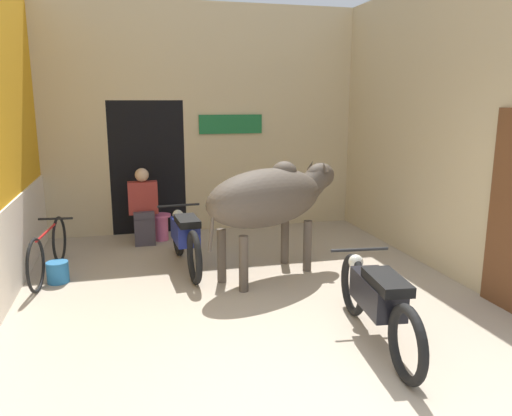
{
  "coord_description": "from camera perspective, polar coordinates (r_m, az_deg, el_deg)",
  "views": [
    {
      "loc": [
        -1.25,
        -3.07,
        2.18
      ],
      "look_at": [
        0.15,
        2.34,
        0.96
      ],
      "focal_mm": 35.0,
      "sensor_mm": 36.0,
      "label": 1
    }
  ],
  "objects": [
    {
      "name": "motorcycle_far",
      "position": [
        6.58,
        -8.09,
        -3.23
      ],
      "size": [
        0.58,
        1.85,
        0.77
      ],
      "color": "black",
      "rests_on": "ground_plane"
    },
    {
      "name": "wall_right_with_door",
      "position": [
        6.85,
        20.61,
        8.57
      ],
      "size": [
        0.22,
        5.19,
        3.7
      ],
      "color": "#C6B289",
      "rests_on": "ground_plane"
    },
    {
      "name": "shopkeeper_seated",
      "position": [
        7.81,
        -12.75,
        0.34
      ],
      "size": [
        0.44,
        0.33,
        1.17
      ],
      "color": "#3D3842",
      "rests_on": "ground_plane"
    },
    {
      "name": "motorcycle_near",
      "position": [
        4.68,
        13.67,
        -10.08
      ],
      "size": [
        0.58,
        1.92,
        0.75
      ],
      "color": "black",
      "rests_on": "ground_plane"
    },
    {
      "name": "wall_back_with_doorway",
      "position": [
        8.58,
        -8.37,
        8.15
      ],
      "size": [
        5.15,
        0.93,
        3.7
      ],
      "color": "#C6B289",
      "rests_on": "ground_plane"
    },
    {
      "name": "cow",
      "position": [
        6.15,
        1.72,
        1.26
      ],
      "size": [
        2.1,
        1.47,
        1.43
      ],
      "color": "#4C4238",
      "rests_on": "ground_plane"
    },
    {
      "name": "ground_plane",
      "position": [
        3.97,
        6.86,
        -21.15
      ],
      "size": [
        30.0,
        30.0,
        0.0
      ],
      "primitive_type": "plane",
      "color": "tan"
    },
    {
      "name": "bucket",
      "position": [
        6.57,
        -21.71,
        -6.82
      ],
      "size": [
        0.26,
        0.26,
        0.26
      ],
      "color": "#23669E",
      "rests_on": "ground_plane"
    },
    {
      "name": "plastic_stool",
      "position": [
        8.02,
        -10.82,
        -2.07
      ],
      "size": [
        0.33,
        0.33,
        0.41
      ],
      "color": "#DB6093",
      "rests_on": "ground_plane"
    },
    {
      "name": "bicycle",
      "position": [
        6.79,
        -22.63,
        -4.5
      ],
      "size": [
        0.44,
        1.72,
        0.65
      ],
      "color": "black",
      "rests_on": "ground_plane"
    }
  ]
}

